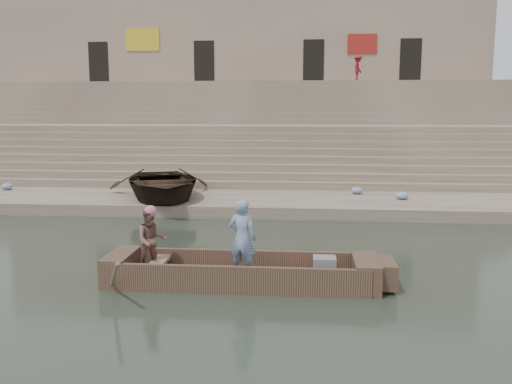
# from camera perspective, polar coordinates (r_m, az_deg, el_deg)

# --- Properties ---
(ground) EXTENTS (120.00, 120.00, 0.00)m
(ground) POSITION_cam_1_polar(r_m,az_deg,el_deg) (12.78, -16.08, -8.01)
(ground) COLOR #252F23
(ground) RESTS_ON ground
(lower_landing) EXTENTS (32.00, 4.00, 0.40)m
(lower_landing) POSITION_cam_1_polar(r_m,az_deg,el_deg) (20.20, -7.93, -1.06)
(lower_landing) COLOR gray
(lower_landing) RESTS_ON ground
(mid_landing) EXTENTS (32.00, 3.00, 2.80)m
(mid_landing) POSITION_cam_1_polar(r_m,az_deg,el_deg) (27.35, -4.44, 4.08)
(mid_landing) COLOR gray
(mid_landing) RESTS_ON ground
(upper_landing) EXTENTS (32.00, 3.00, 5.20)m
(upper_landing) POSITION_cam_1_polar(r_m,az_deg,el_deg) (34.20, -2.50, 7.04)
(upper_landing) COLOR gray
(upper_landing) RESTS_ON ground
(ghat_steps) EXTENTS (32.00, 11.00, 5.20)m
(ghat_steps) POSITION_cam_1_polar(r_m,az_deg,el_deg) (28.99, -3.89, 5.14)
(ghat_steps) COLOR gray
(ghat_steps) RESTS_ON ground
(building_wall) EXTENTS (32.00, 5.07, 11.20)m
(building_wall) POSITION_cam_1_polar(r_m,az_deg,el_deg) (38.20, -1.72, 11.73)
(building_wall) COLOR tan
(building_wall) RESTS_ON ground
(main_rowboat) EXTENTS (5.00, 1.30, 0.22)m
(main_rowboat) POSITION_cam_1_polar(r_m,az_deg,el_deg) (11.42, -1.60, -9.09)
(main_rowboat) COLOR brown
(main_rowboat) RESTS_ON ground
(rowboat_trim) EXTENTS (6.04, 2.63, 2.01)m
(rowboat_trim) POSITION_cam_1_polar(r_m,az_deg,el_deg) (11.34, -0.56, -8.18)
(rowboat_trim) COLOR brown
(rowboat_trim) RESTS_ON ground
(standing_man) EXTENTS (0.67, 0.53, 1.59)m
(standing_man) POSITION_cam_1_polar(r_m,az_deg,el_deg) (11.02, -1.43, -4.86)
(standing_man) COLOR navy
(standing_man) RESTS_ON main_rowboat
(rowing_man) EXTENTS (0.80, 0.73, 1.34)m
(rowing_man) POSITION_cam_1_polar(r_m,az_deg,el_deg) (11.60, -10.91, -4.97)
(rowing_man) COLOR #22684F
(rowing_man) RESTS_ON main_rowboat
(television) EXTENTS (0.46, 0.42, 0.40)m
(television) POSITION_cam_1_polar(r_m,az_deg,el_deg) (11.26, 7.11, -7.76)
(television) COLOR slate
(television) RESTS_ON main_rowboat
(beached_rowboat) EXTENTS (5.22, 6.19, 1.09)m
(beached_rowboat) POSITION_cam_1_polar(r_m,az_deg,el_deg) (19.88, -9.85, 0.92)
(beached_rowboat) COLOR #2D2116
(beached_rowboat) RESTS_ON lower_landing
(pedestrian) EXTENTS (0.87, 1.12, 1.53)m
(pedestrian) POSITION_cam_1_polar(r_m,az_deg,el_deg) (33.39, 10.64, 12.64)
(pedestrian) COLOR maroon
(pedestrian) RESTS_ON upper_landing
(cloth_bundles) EXTENTS (15.75, 1.55, 0.26)m
(cloth_bundles) POSITION_cam_1_polar(r_m,az_deg,el_deg) (20.58, -0.84, 0.14)
(cloth_bundles) COLOR #3F5999
(cloth_bundles) RESTS_ON lower_landing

